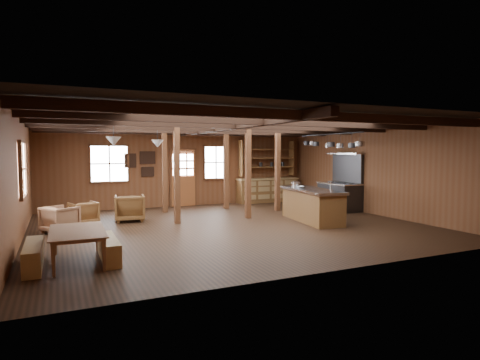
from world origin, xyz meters
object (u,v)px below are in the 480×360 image
Objects in this scene: commercial_range at (341,192)px; dining_table at (80,246)px; armchair_b at (130,208)px; armchair_c at (60,219)px; kitchen_island at (312,205)px; armchair_a at (84,213)px.

commercial_range is 9.19m from dining_table.
armchair_b is 1.16× the size of armchair_c.
armchair_c is at bearing 176.70° from kitchen_island.
kitchen_island is 6.44m from armchair_a.
commercial_range is at bearing 158.03° from armchair_a.
armchair_c is (-0.30, 3.16, 0.04)m from dining_table.
commercial_range is 2.33× the size of armchair_b.
kitchen_island is 1.32× the size of commercial_range.
armchair_c is at bearing 34.83° from armchair_b.
commercial_range is 2.71× the size of armchair_c.
armchair_b is 2.06m from armchair_c.
commercial_range is 7.04m from armchair_b.
dining_table is 2.44× the size of armchair_a.
armchair_b reaches higher than armchair_a.
armchair_b is (-4.79, 2.20, -0.09)m from kitchen_island.
armchair_a is at bearing 167.11° from kitchen_island.
armchair_b is (1.55, 4.08, 0.09)m from dining_table.
kitchen_island is at bearing 163.69° from armchair_b.
kitchen_island is 6.61m from dining_table.
kitchen_island reaches higher than armchair_a.
armchair_b is (1.25, -0.06, 0.07)m from armchair_a.
dining_table is at bearing 69.30° from armchair_a.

